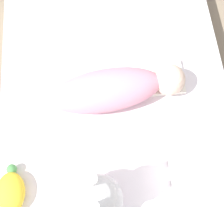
{
  "coord_description": "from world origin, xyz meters",
  "views": [
    {
      "loc": [
        -0.43,
        0.06,
        1.41
      ],
      "look_at": [
        0.05,
        0.02,
        0.19
      ],
      "focal_mm": 50.0,
      "sensor_mm": 36.0,
      "label": 1
    }
  ],
  "objects_px": {
    "bunny_plush": "(97,199)",
    "turtle_plush": "(11,192)",
    "swaddled_baby": "(116,89)",
    "pillow": "(221,169)"
  },
  "relations": [
    {
      "from": "pillow",
      "to": "turtle_plush",
      "type": "bearing_deg",
      "value": 90.67
    },
    {
      "from": "bunny_plush",
      "to": "turtle_plush",
      "type": "distance_m",
      "value": 0.35
    },
    {
      "from": "swaddled_baby",
      "to": "turtle_plush",
      "type": "relative_size",
      "value": 3.08
    },
    {
      "from": "pillow",
      "to": "turtle_plush",
      "type": "height_order",
      "value": "pillow"
    },
    {
      "from": "pillow",
      "to": "bunny_plush",
      "type": "distance_m",
      "value": 0.5
    },
    {
      "from": "bunny_plush",
      "to": "turtle_plush",
      "type": "bearing_deg",
      "value": 79.01
    },
    {
      "from": "swaddled_baby",
      "to": "turtle_plush",
      "type": "distance_m",
      "value": 0.58
    },
    {
      "from": "bunny_plush",
      "to": "turtle_plush",
      "type": "relative_size",
      "value": 1.88
    },
    {
      "from": "swaddled_baby",
      "to": "pillow",
      "type": "bearing_deg",
      "value": -50.25
    },
    {
      "from": "pillow",
      "to": "bunny_plush",
      "type": "relative_size",
      "value": 1.07
    }
  ]
}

